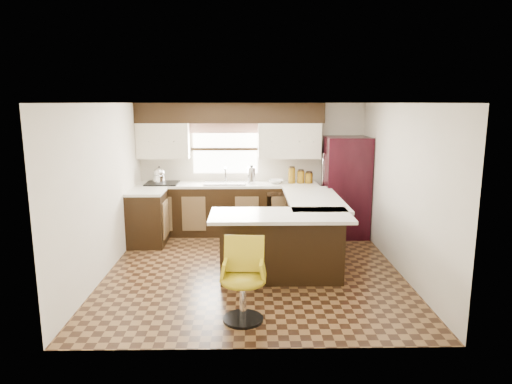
{
  "coord_description": "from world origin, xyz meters",
  "views": [
    {
      "loc": [
        -0.07,
        -6.34,
        2.41
      ],
      "look_at": [
        0.04,
        0.45,
        1.07
      ],
      "focal_mm": 32.0,
      "sensor_mm": 36.0,
      "label": 1
    }
  ],
  "objects_px": {
    "peninsula_long": "(310,228)",
    "bar_chair": "(243,281)",
    "peninsula_return": "(281,247)",
    "refrigerator": "(346,187)"
  },
  "relations": [
    {
      "from": "peninsula_long",
      "to": "bar_chair",
      "type": "bearing_deg",
      "value": -115.05
    },
    {
      "from": "refrigerator",
      "to": "bar_chair",
      "type": "height_order",
      "value": "refrigerator"
    },
    {
      "from": "peninsula_long",
      "to": "peninsula_return",
      "type": "relative_size",
      "value": 1.18
    },
    {
      "from": "peninsula_return",
      "to": "bar_chair",
      "type": "distance_m",
      "value": 1.34
    },
    {
      "from": "peninsula_long",
      "to": "peninsula_return",
      "type": "distance_m",
      "value": 1.11
    },
    {
      "from": "peninsula_long",
      "to": "peninsula_return",
      "type": "bearing_deg",
      "value": -118.3
    },
    {
      "from": "bar_chair",
      "to": "refrigerator",
      "type": "bearing_deg",
      "value": 65.31
    },
    {
      "from": "refrigerator",
      "to": "bar_chair",
      "type": "relative_size",
      "value": 1.94
    },
    {
      "from": "peninsula_long",
      "to": "refrigerator",
      "type": "distance_m",
      "value": 1.44
    },
    {
      "from": "refrigerator",
      "to": "peninsula_long",
      "type": "bearing_deg",
      "value": -125.38
    }
  ]
}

